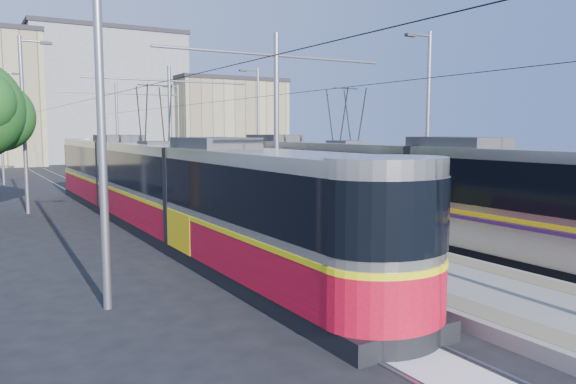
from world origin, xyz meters
TOP-DOWN VIEW (x-y plane):
  - ground at (0.00, 0.00)m, footprint 160.00×160.00m
  - platform at (0.00, 17.00)m, footprint 4.00×50.00m
  - tactile_strip_left at (-1.45, 17.00)m, footprint 0.70×50.00m
  - tactile_strip_right at (1.45, 17.00)m, footprint 0.70×50.00m
  - rails at (0.00, 17.00)m, footprint 8.71×70.00m
  - track_arrow at (-3.60, -3.00)m, footprint 1.20×5.00m
  - tram_left at (-3.60, 11.08)m, footprint 2.43×28.93m
  - tram_right at (3.60, 8.65)m, footprint 2.43×30.07m
  - catenary at (0.00, 14.15)m, footprint 9.20×70.00m
  - street_lamps at (-0.00, 21.00)m, footprint 15.18×38.22m
  - shelter at (0.37, 13.18)m, footprint 0.80×1.08m
  - building_centre at (6.00, 64.00)m, footprint 18.36×14.28m
  - building_right at (20.00, 58.00)m, footprint 14.28×10.20m

SIDE VIEW (x-z plane):
  - ground at x=0.00m, z-range 0.00..0.00m
  - track_arrow at x=-3.60m, z-range 0.00..0.01m
  - rails at x=0.00m, z-range 0.00..0.03m
  - platform at x=0.00m, z-range 0.00..0.30m
  - tactile_strip_left at x=-1.45m, z-range 0.30..0.31m
  - tactile_strip_right at x=1.45m, z-range 0.30..0.31m
  - shelter at x=0.37m, z-range 0.35..2.51m
  - tram_left at x=-3.60m, z-range -1.04..4.46m
  - tram_right at x=3.60m, z-range -0.89..4.61m
  - street_lamps at x=0.00m, z-range 0.18..8.18m
  - catenary at x=0.00m, z-range 1.02..8.02m
  - building_right at x=20.00m, z-range 0.01..10.48m
  - building_centre at x=6.00m, z-range 0.01..16.04m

